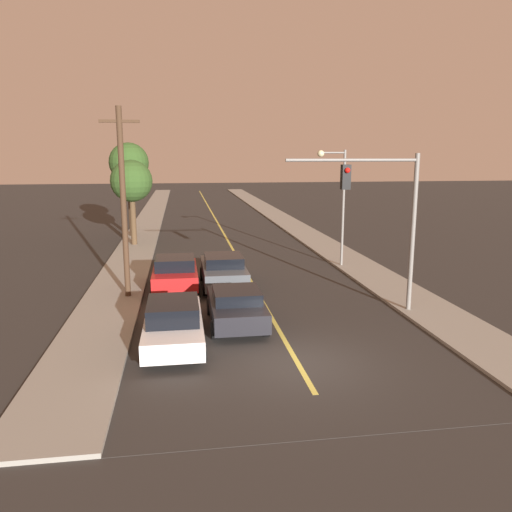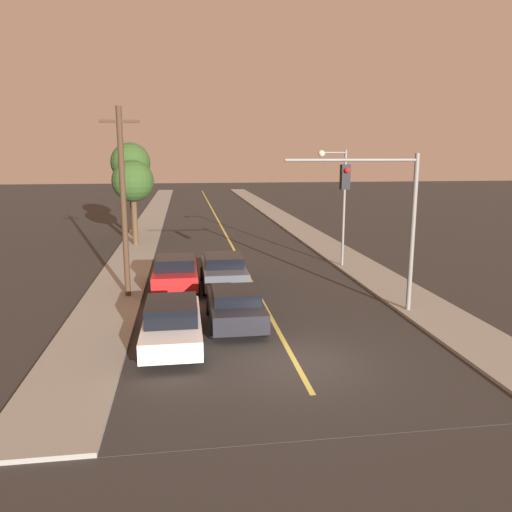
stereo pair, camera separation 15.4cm
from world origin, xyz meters
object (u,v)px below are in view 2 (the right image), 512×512
at_px(car_near_lane_second, 223,270).
at_px(traffic_signal_mast, 384,205).
at_px(tree_left_far, 133,182).
at_px(car_outer_lane_front, 172,322).
at_px(utility_pole_left, 123,200).
at_px(car_near_lane_front, 235,306).
at_px(streetlamp_right, 338,191).
at_px(car_outer_lane_second, 175,273).
at_px(tree_left_near, 131,164).

xyz_separation_m(car_near_lane_second, traffic_signal_mast, (5.67, -4.92, 3.43)).
bearing_deg(tree_left_far, traffic_signal_mast, -57.03).
relative_size(car_outer_lane_front, tree_left_far, 0.85).
distance_m(utility_pole_left, tree_left_far, 12.99).
bearing_deg(utility_pole_left, tree_left_far, 93.73).
xyz_separation_m(car_near_lane_front, streetlamp_right, (6.42, 8.72, 3.45)).
relative_size(car_near_lane_front, car_near_lane_second, 0.92).
distance_m(car_outer_lane_second, tree_left_far, 12.75).
distance_m(car_outer_lane_second, traffic_signal_mast, 9.77).
relative_size(utility_pole_left, tree_left_near, 1.15).
xyz_separation_m(car_near_lane_front, traffic_signal_mast, (5.67, 0.51, 3.51)).
distance_m(streetlamp_right, tree_left_near, 17.15).
xyz_separation_m(car_near_lane_second, car_outer_lane_front, (-2.22, -7.06, -0.03)).
bearing_deg(car_near_lane_second, tree_left_far, 113.56).
distance_m(car_near_lane_front, streetlamp_right, 11.36).
height_order(car_near_lane_second, car_outer_lane_second, car_outer_lane_second).
bearing_deg(utility_pole_left, traffic_signal_mast, -20.02).
distance_m(car_near_lane_second, tree_left_near, 17.11).
distance_m(streetlamp_right, utility_pole_left, 11.61).
xyz_separation_m(car_near_lane_front, tree_left_near, (-5.55, 20.93, 4.74)).
xyz_separation_m(car_near_lane_second, tree_left_near, (-5.55, 15.50, 4.67)).
distance_m(car_near_lane_front, tree_left_far, 18.18).
bearing_deg(traffic_signal_mast, utility_pole_left, 159.98).
xyz_separation_m(streetlamp_right, utility_pole_left, (-10.66, -4.60, 0.06)).
bearing_deg(car_outer_lane_front, utility_pole_left, 109.31).
relative_size(car_outer_lane_second, streetlamp_right, 0.67).
bearing_deg(car_outer_lane_second, car_near_lane_second, 7.07).
height_order(streetlamp_right, tree_left_far, streetlamp_right).
xyz_separation_m(car_outer_lane_front, tree_left_near, (-3.33, 22.55, 4.70)).
height_order(car_outer_lane_front, traffic_signal_mast, traffic_signal_mast).
xyz_separation_m(car_near_lane_front, car_outer_lane_front, (-2.22, -1.62, 0.04)).
distance_m(car_near_lane_front, car_near_lane_second, 5.43).
bearing_deg(traffic_signal_mast, tree_left_far, 122.97).
bearing_deg(utility_pole_left, car_outer_lane_front, -70.69).
bearing_deg(utility_pole_left, streetlamp_right, 23.34).
distance_m(car_outer_lane_front, traffic_signal_mast, 8.87).
xyz_separation_m(car_near_lane_second, car_outer_lane_second, (-2.22, -0.28, 0.03)).
height_order(car_outer_lane_second, tree_left_near, tree_left_near).
height_order(car_outer_lane_front, tree_left_near, tree_left_near).
relative_size(traffic_signal_mast, utility_pole_left, 0.76).
relative_size(streetlamp_right, utility_pole_left, 0.79).
relative_size(car_outer_lane_second, traffic_signal_mast, 0.69).
distance_m(tree_left_near, tree_left_far, 4.04).
relative_size(car_outer_lane_second, utility_pole_left, 0.53).
bearing_deg(traffic_signal_mast, car_outer_lane_second, 149.51).
bearing_deg(tree_left_near, car_outer_lane_front, -81.59).
xyz_separation_m(car_outer_lane_front, car_outer_lane_second, (0.00, 6.78, 0.06)).
distance_m(car_near_lane_second, streetlamp_right, 7.96).
bearing_deg(tree_left_far, car_near_lane_second, -66.44).
relative_size(traffic_signal_mast, streetlamp_right, 0.97).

